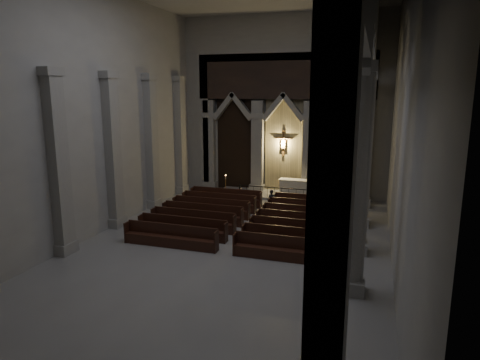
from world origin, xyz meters
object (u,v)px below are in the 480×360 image
(candle_stand_left, at_px, (226,191))
(worshipper, at_px, (272,201))
(altar, at_px, (294,187))
(altar_rail, at_px, (274,192))
(candle_stand_right, at_px, (327,197))
(pews, at_px, (250,221))

(candle_stand_left, height_order, worshipper, candle_stand_left)
(altar, distance_m, worshipper, 4.35)
(altar_rail, height_order, candle_stand_right, candle_stand_right)
(altar_rail, distance_m, candle_stand_left, 3.34)
(candle_stand_left, bearing_deg, altar_rail, 1.74)
(altar, relative_size, worshipper, 1.48)
(altar_rail, height_order, pews, pews)
(candle_stand_left, distance_m, worshipper, 4.58)
(candle_stand_right, distance_m, pews, 7.11)
(altar, bearing_deg, worshipper, -97.09)
(altar, relative_size, candle_stand_left, 1.29)
(altar, height_order, altar_rail, altar)
(pews, height_order, worshipper, worshipper)
(pews, bearing_deg, worshipper, 81.58)
(altar_rail, xyz_separation_m, candle_stand_right, (3.30, 0.61, -0.29))
(candle_stand_left, bearing_deg, worshipper, -34.23)
(altar_rail, relative_size, worshipper, 3.53)
(candle_stand_right, distance_m, worshipper, 4.36)
(pews, bearing_deg, altar_rail, 90.00)
(altar, distance_m, candle_stand_left, 4.66)
(candle_stand_left, height_order, candle_stand_right, candle_stand_left)
(candle_stand_right, bearing_deg, altar, 155.84)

